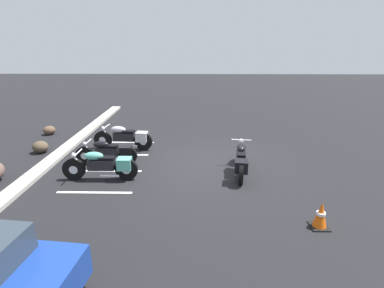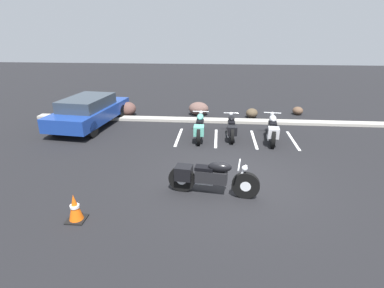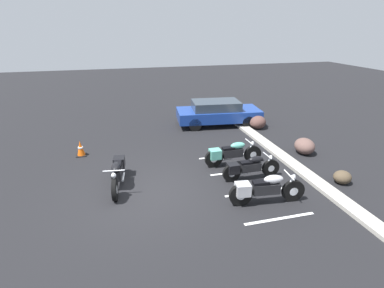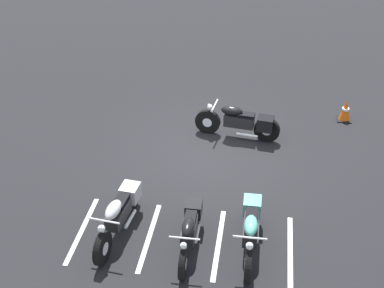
% 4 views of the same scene
% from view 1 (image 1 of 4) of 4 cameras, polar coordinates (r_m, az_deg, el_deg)
% --- Properties ---
extents(ground, '(60.00, 60.00, 0.00)m').
position_cam_1_polar(ground, '(10.20, 3.97, -3.96)').
color(ground, black).
extents(motorcycle_black_featured, '(2.30, 0.71, 0.91)m').
position_cam_1_polar(motorcycle_black_featured, '(9.44, 9.30, -2.95)').
color(motorcycle_black_featured, black).
rests_on(motorcycle_black_featured, ground).
extents(parked_bike_0, '(0.63, 2.26, 0.89)m').
position_cam_1_polar(parked_bike_0, '(9.32, -16.47, -3.88)').
color(parked_bike_0, black).
rests_on(parked_bike_0, ground).
extents(parked_bike_1, '(0.59, 2.09, 0.82)m').
position_cam_1_polar(parked_bike_1, '(10.45, -15.50, -1.49)').
color(parked_bike_1, black).
rests_on(parked_bike_1, ground).
extents(parked_bike_2, '(0.68, 2.31, 0.91)m').
position_cam_1_polar(parked_bike_2, '(11.76, -12.51, 1.27)').
color(parked_bike_2, black).
rests_on(parked_bike_2, ground).
extents(concrete_curb, '(18.00, 0.50, 0.12)m').
position_cam_1_polar(concrete_curb, '(11.34, -25.55, -3.12)').
color(concrete_curb, '#A8A399').
rests_on(concrete_curb, ground).
extents(landscape_rock_2, '(0.73, 0.74, 0.45)m').
position_cam_1_polar(landscape_rock_2, '(12.56, -26.92, -0.50)').
color(landscape_rock_2, '#4E402F').
rests_on(landscape_rock_2, ground).
extents(landscape_rock_3, '(0.67, 0.69, 0.39)m').
position_cam_1_polar(landscape_rock_3, '(14.86, -25.54, 2.38)').
color(landscape_rock_3, brown).
rests_on(landscape_rock_3, ground).
extents(traffic_cone, '(0.40, 0.40, 0.63)m').
position_cam_1_polar(traffic_cone, '(7.41, 23.31, -12.39)').
color(traffic_cone, black).
rests_on(traffic_cone, ground).
extents(stall_line_0, '(0.10, 2.10, 0.00)m').
position_cam_1_polar(stall_line_0, '(8.82, -18.10, -8.76)').
color(stall_line_0, white).
rests_on(stall_line_0, ground).
extents(stall_line_1, '(0.10, 2.10, 0.00)m').
position_cam_1_polar(stall_line_1, '(10.06, -15.52, -4.96)').
color(stall_line_1, white).
rests_on(stall_line_1, ground).
extents(stall_line_2, '(0.10, 2.10, 0.00)m').
position_cam_1_polar(stall_line_2, '(11.36, -13.55, -2.01)').
color(stall_line_2, white).
rests_on(stall_line_2, ground).
extents(stall_line_3, '(0.10, 2.10, 0.00)m').
position_cam_1_polar(stall_line_3, '(12.69, -11.99, 0.33)').
color(stall_line_3, white).
rests_on(stall_line_3, ground).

